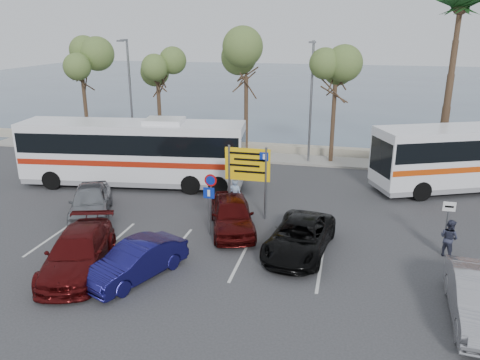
% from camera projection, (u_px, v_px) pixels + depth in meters
% --- Properties ---
extents(ground, '(120.00, 120.00, 0.00)m').
position_uv_depth(ground, '(209.00, 242.00, 20.40)').
color(ground, '#333336').
rests_on(ground, ground).
extents(kerb_strip, '(44.00, 2.40, 0.15)m').
position_uv_depth(kerb_strip, '(266.00, 158.00, 33.32)').
color(kerb_strip, gray).
rests_on(kerb_strip, ground).
extents(seawall, '(48.00, 0.80, 0.60)m').
position_uv_depth(seawall, '(271.00, 148.00, 35.10)').
color(seawall, '#A8A186').
rests_on(seawall, ground).
extents(sea, '(140.00, 140.00, 0.00)m').
position_uv_depth(sea, '(317.00, 85.00, 75.87)').
color(sea, '#415269').
rests_on(sea, ground).
extents(tree_far_left, '(3.20, 3.20, 7.60)m').
position_uv_depth(tree_far_left, '(81.00, 64.00, 34.46)').
color(tree_far_left, '#382619').
rests_on(tree_far_left, kerb_strip).
extents(tree_left, '(3.20, 3.20, 7.20)m').
position_uv_depth(tree_left, '(157.00, 70.00, 33.24)').
color(tree_left, '#382619').
rests_on(tree_left, kerb_strip).
extents(tree_mid, '(3.20, 3.20, 8.00)m').
position_uv_depth(tree_mid, '(246.00, 63.00, 31.60)').
color(tree_mid, '#382619').
rests_on(tree_mid, kerb_strip).
extents(tree_right, '(3.20, 3.20, 7.40)m').
position_uv_depth(tree_right, '(336.00, 72.00, 30.44)').
color(tree_right, '#382619').
rests_on(tree_right, kerb_strip).
extents(palm_tree, '(4.80, 4.80, 11.20)m').
position_uv_depth(palm_tree, '(460.00, 11.00, 27.74)').
color(palm_tree, '#382619').
rests_on(palm_tree, kerb_strip).
extents(street_lamp_left, '(0.45, 1.15, 8.01)m').
position_uv_depth(street_lamp_left, '(130.00, 90.00, 33.67)').
color(street_lamp_left, slate).
rests_on(street_lamp_left, kerb_strip).
extents(street_lamp_right, '(0.45, 1.15, 8.01)m').
position_uv_depth(street_lamp_right, '(311.00, 96.00, 30.81)').
color(street_lamp_right, slate).
rests_on(street_lamp_right, kerb_strip).
extents(direction_sign, '(2.20, 0.12, 3.60)m').
position_uv_depth(direction_sign, '(248.00, 170.00, 22.38)').
color(direction_sign, slate).
rests_on(direction_sign, ground).
extents(sign_no_stop, '(0.60, 0.08, 2.35)m').
position_uv_depth(sign_no_stop, '(211.00, 190.00, 22.25)').
color(sign_no_stop, slate).
rests_on(sign_no_stop, ground).
extents(sign_parking, '(0.50, 0.07, 2.25)m').
position_uv_depth(sign_parking, '(209.00, 204.00, 20.72)').
color(sign_parking, slate).
rests_on(sign_parking, ground).
extents(sign_taxi, '(0.50, 0.07, 2.20)m').
position_uv_depth(sign_taxi, '(447.00, 220.00, 19.18)').
color(sign_taxi, slate).
rests_on(sign_taxi, ground).
extents(lane_markings, '(12.02, 4.20, 0.01)m').
position_uv_depth(lane_markings, '(176.00, 250.00, 19.73)').
color(lane_markings, silver).
rests_on(lane_markings, ground).
extents(coach_bus_left, '(13.15, 4.43, 4.02)m').
position_uv_depth(coach_bus_left, '(134.00, 154.00, 27.27)').
color(coach_bus_left, white).
rests_on(coach_bus_left, ground).
extents(car_silver_a, '(3.62, 4.96, 1.57)m').
position_uv_depth(car_silver_a, '(90.00, 201.00, 22.99)').
color(car_silver_a, gray).
rests_on(car_silver_a, ground).
extents(car_blue, '(3.00, 4.40, 1.37)m').
position_uv_depth(car_blue, '(136.00, 261.00, 17.34)').
color(car_blue, '#12104E').
rests_on(car_blue, ground).
extents(car_maroon, '(3.47, 5.57, 1.50)m').
position_uv_depth(car_maroon, '(78.00, 252.00, 17.84)').
color(car_maroon, '#4D0C0D').
rests_on(car_maroon, ground).
extents(car_red, '(3.28, 5.00, 1.58)m').
position_uv_depth(car_red, '(232.00, 214.00, 21.40)').
color(car_red, '#3E0908').
rests_on(car_red, ground).
extents(suv_black, '(2.90, 5.20, 1.37)m').
position_uv_depth(suv_black, '(299.00, 237.00, 19.31)').
color(suv_black, black).
rests_on(suv_black, ground).
extents(car_silver_b, '(1.91, 4.76, 1.54)m').
position_uv_depth(car_silver_b, '(480.00, 300.00, 14.73)').
color(car_silver_b, '#95949A').
rests_on(car_silver_b, ground).
extents(pedestrian_near, '(0.66, 0.44, 1.80)m').
position_uv_depth(pedestrian_near, '(235.00, 196.00, 23.42)').
color(pedestrian_near, '#8AA6C9').
rests_on(pedestrian_near, ground).
extents(pedestrian_far, '(0.98, 0.98, 1.60)m').
position_uv_depth(pedestrian_far, '(449.00, 238.00, 18.96)').
color(pedestrian_far, '#2E3146').
rests_on(pedestrian_far, ground).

